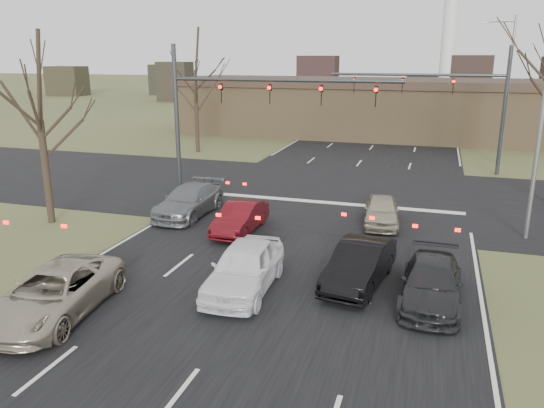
{
  "coord_description": "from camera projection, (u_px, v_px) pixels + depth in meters",
  "views": [
    {
      "loc": [
        5.09,
        -13.18,
        7.39
      ],
      "look_at": [
        -0.62,
        5.15,
        2.0
      ],
      "focal_mm": 35.0,
      "sensor_mm": 36.0,
      "label": 1
    }
  ],
  "objects": [
    {
      "name": "ground",
      "position": [
        240.0,
        316.0,
        15.57
      ],
      "size": [
        360.0,
        360.0,
        0.0
      ],
      "primitive_type": "plane",
      "color": "#48532C",
      "rests_on": "ground"
    },
    {
      "name": "road_main",
      "position": [
        398.0,
        113.0,
        70.72
      ],
      "size": [
        14.0,
        300.0,
        0.02
      ],
      "primitive_type": "cube",
      "color": "black",
      "rests_on": "ground"
    },
    {
      "name": "road_cross",
      "position": [
        335.0,
        194.0,
        29.35
      ],
      "size": [
        200.0,
        14.0,
        0.02
      ],
      "primitive_type": "cube",
      "color": "black",
      "rests_on": "ground"
    },
    {
      "name": "building",
      "position": [
        404.0,
        108.0,
        49.21
      ],
      "size": [
        42.4,
        10.4,
        5.3
      ],
      "color": "olive",
      "rests_on": "ground"
    },
    {
      "name": "mast_arm_near",
      "position": [
        232.0,
        102.0,
        27.64
      ],
      "size": [
        12.12,
        0.24,
        8.0
      ],
      "color": "#383A3D",
      "rests_on": "ground"
    },
    {
      "name": "mast_arm_far",
      "position": [
        458.0,
        94.0,
        33.58
      ],
      "size": [
        11.12,
        0.24,
        8.0
      ],
      "color": "#383A3D",
      "rests_on": "ground"
    },
    {
      "name": "streetlight_right_near",
      "position": [
        539.0,
        103.0,
        20.72
      ],
      "size": [
        2.34,
        0.25,
        10.0
      ],
      "color": "gray",
      "rests_on": "ground"
    },
    {
      "name": "streetlight_right_far",
      "position": [
        506.0,
        83.0,
        36.21
      ],
      "size": [
        2.34,
        0.25,
        10.0
      ],
      "color": "gray",
      "rests_on": "ground"
    },
    {
      "name": "tree_left_near",
      "position": [
        35.0,
        76.0,
        22.6
      ],
      "size": [
        5.1,
        5.1,
        8.5
      ],
      "color": "black",
      "rests_on": "ground"
    },
    {
      "name": "tree_left_far",
      "position": [
        194.0,
        56.0,
        40.29
      ],
      "size": [
        5.7,
        5.7,
        9.5
      ],
      "color": "black",
      "rests_on": "ground"
    },
    {
      "name": "car_silver_suv",
      "position": [
        54.0,
        293.0,
        15.48
      ],
      "size": [
        2.92,
        5.34,
        1.42
      ],
      "primitive_type": "imported",
      "rotation": [
        0.0,
        0.0,
        0.11
      ],
      "color": "#A59B86",
      "rests_on": "ground"
    },
    {
      "name": "car_white_sedan",
      "position": [
        244.0,
        267.0,
        17.13
      ],
      "size": [
        2.07,
        4.7,
        1.57
      ],
      "primitive_type": "imported",
      "rotation": [
        0.0,
        0.0,
        0.05
      ],
      "color": "white",
      "rests_on": "ground"
    },
    {
      "name": "car_black_hatch",
      "position": [
        360.0,
        264.0,
        17.59
      ],
      "size": [
        2.1,
        4.5,
        1.43
      ],
      "primitive_type": "imported",
      "rotation": [
        0.0,
        0.0,
        -0.14
      ],
      "color": "black",
      "rests_on": "ground"
    },
    {
      "name": "car_charcoal_sedan",
      "position": [
        431.0,
        283.0,
        16.3
      ],
      "size": [
        1.89,
        4.44,
        1.28
      ],
      "primitive_type": "imported",
      "rotation": [
        0.0,
        0.0,
        -0.02
      ],
      "color": "black",
      "rests_on": "ground"
    },
    {
      "name": "car_grey_ahead",
      "position": [
        189.0,
        201.0,
        25.29
      ],
      "size": [
        2.07,
        4.94,
        1.42
      ],
      "primitive_type": "imported",
      "rotation": [
        0.0,
        0.0,
        -0.02
      ],
      "color": "slate",
      "rests_on": "ground"
    },
    {
      "name": "car_red_ahead",
      "position": [
        240.0,
        218.0,
        22.86
      ],
      "size": [
        1.39,
        3.91,
        1.29
      ],
      "primitive_type": "imported",
      "rotation": [
        0.0,
        0.0,
        -0.01
      ],
      "color": "#500B11",
      "rests_on": "ground"
    },
    {
      "name": "car_silver_ahead",
      "position": [
        382.0,
        211.0,
        23.87
      ],
      "size": [
        1.91,
        3.95,
        1.3
      ],
      "primitive_type": "imported",
      "rotation": [
        0.0,
        0.0,
        0.1
      ],
      "color": "#A49B84",
      "rests_on": "ground"
    }
  ]
}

